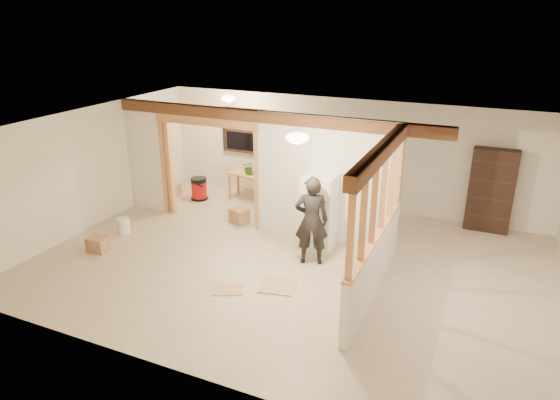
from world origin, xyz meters
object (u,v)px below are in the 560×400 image
at_px(refrigerator, 319,212).
at_px(work_table, 251,186).
at_px(bookshelf, 491,191).
at_px(shop_vac, 199,188).
at_px(woman, 312,221).

bearing_deg(refrigerator, work_table, 142.72).
bearing_deg(bookshelf, shop_vac, -172.23).
bearing_deg(bookshelf, work_table, -175.99).
xyz_separation_m(woman, shop_vac, (-3.63, 1.95, -0.55)).
relative_size(work_table, bookshelf, 0.59).
distance_m(shop_vac, bookshelf, 6.55).
xyz_separation_m(shop_vac, bookshelf, (6.46, 0.88, 0.60)).
bearing_deg(bookshelf, woman, -135.01).
distance_m(woman, shop_vac, 4.16).
xyz_separation_m(refrigerator, work_table, (-2.38, 1.81, -0.40)).
xyz_separation_m(woman, bookshelf, (2.84, 2.84, 0.05)).
height_order(woman, bookshelf, bookshelf).
bearing_deg(woman, bookshelf, -154.42).
xyz_separation_m(refrigerator, woman, (0.09, -0.65, 0.10)).
xyz_separation_m(refrigerator, shop_vac, (-3.54, 1.30, -0.45)).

